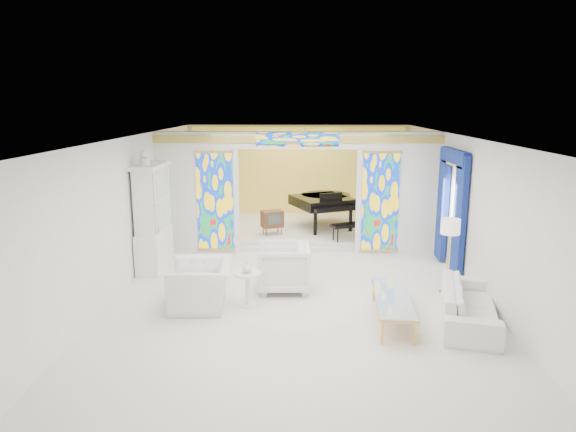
{
  "coord_description": "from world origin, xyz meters",
  "views": [
    {
      "loc": [
        0.04,
        -10.48,
        3.66
      ],
      "look_at": [
        -0.19,
        0.2,
        1.32
      ],
      "focal_mm": 32.0,
      "sensor_mm": 36.0,
      "label": 1
    }
  ],
  "objects_px": {
    "armchair_left": "(201,285)",
    "armchair_right": "(283,267)",
    "tv_console": "(272,219)",
    "sofa": "(470,304)",
    "grand_piano": "(325,201)",
    "china_cabinet": "(153,218)",
    "coffee_table": "(393,299)"
  },
  "relations": [
    {
      "from": "sofa",
      "to": "grand_piano",
      "type": "relative_size",
      "value": 0.73
    },
    {
      "from": "coffee_table",
      "to": "tv_console",
      "type": "bearing_deg",
      "value": 114.04
    },
    {
      "from": "armchair_left",
      "to": "armchair_right",
      "type": "xyz_separation_m",
      "value": [
        1.48,
        0.87,
        0.06
      ]
    },
    {
      "from": "grand_piano",
      "to": "sofa",
      "type": "bearing_deg",
      "value": -94.96
    },
    {
      "from": "china_cabinet",
      "to": "armchair_left",
      "type": "height_order",
      "value": "china_cabinet"
    },
    {
      "from": "armchair_left",
      "to": "coffee_table",
      "type": "height_order",
      "value": "armchair_left"
    },
    {
      "from": "sofa",
      "to": "coffee_table",
      "type": "relative_size",
      "value": 1.13
    },
    {
      "from": "armchair_right",
      "to": "tv_console",
      "type": "xyz_separation_m",
      "value": [
        -0.42,
        3.79,
        0.13
      ]
    },
    {
      "from": "armchair_left",
      "to": "sofa",
      "type": "distance_m",
      "value": 4.75
    },
    {
      "from": "china_cabinet",
      "to": "armchair_right",
      "type": "xyz_separation_m",
      "value": [
        2.95,
        -1.32,
        -0.7
      ]
    },
    {
      "from": "armchair_right",
      "to": "china_cabinet",
      "type": "bearing_deg",
      "value": -115.94
    },
    {
      "from": "armchair_right",
      "to": "sofa",
      "type": "bearing_deg",
      "value": 63.27
    },
    {
      "from": "coffee_table",
      "to": "grand_piano",
      "type": "distance_m",
      "value": 6.26
    },
    {
      "from": "armchair_left",
      "to": "grand_piano",
      "type": "xyz_separation_m",
      "value": [
        2.53,
        5.58,
        0.51
      ]
    },
    {
      "from": "tv_console",
      "to": "armchair_left",
      "type": "bearing_deg",
      "value": -124.69
    },
    {
      "from": "china_cabinet",
      "to": "armchair_left",
      "type": "distance_m",
      "value": 2.75
    },
    {
      "from": "armchair_left",
      "to": "china_cabinet",
      "type": "bearing_deg",
      "value": -150.96
    },
    {
      "from": "armchair_left",
      "to": "tv_console",
      "type": "distance_m",
      "value": 4.78
    },
    {
      "from": "china_cabinet",
      "to": "armchair_right",
      "type": "distance_m",
      "value": 3.31
    },
    {
      "from": "grand_piano",
      "to": "tv_console",
      "type": "distance_m",
      "value": 1.76
    },
    {
      "from": "china_cabinet",
      "to": "coffee_table",
      "type": "bearing_deg",
      "value": -29.76
    },
    {
      "from": "armchair_right",
      "to": "sofa",
      "type": "height_order",
      "value": "armchair_right"
    },
    {
      "from": "china_cabinet",
      "to": "coffee_table",
      "type": "height_order",
      "value": "china_cabinet"
    },
    {
      "from": "sofa",
      "to": "tv_console",
      "type": "relative_size",
      "value": 3.41
    },
    {
      "from": "armchair_right",
      "to": "grand_piano",
      "type": "xyz_separation_m",
      "value": [
        1.04,
        4.71,
        0.45
      ]
    },
    {
      "from": "sofa",
      "to": "grand_piano",
      "type": "xyz_separation_m",
      "value": [
        -2.17,
        6.21,
        0.59
      ]
    },
    {
      "from": "china_cabinet",
      "to": "sofa",
      "type": "bearing_deg",
      "value": -24.61
    },
    {
      "from": "armchair_right",
      "to": "coffee_table",
      "type": "distance_m",
      "value": 2.42
    },
    {
      "from": "armchair_left",
      "to": "armchair_right",
      "type": "relative_size",
      "value": 1.21
    },
    {
      "from": "armchair_left",
      "to": "armchair_right",
      "type": "distance_m",
      "value": 1.72
    },
    {
      "from": "sofa",
      "to": "china_cabinet",
      "type": "bearing_deg",
      "value": 79.57
    },
    {
      "from": "coffee_table",
      "to": "grand_piano",
      "type": "relative_size",
      "value": 0.65
    }
  ]
}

